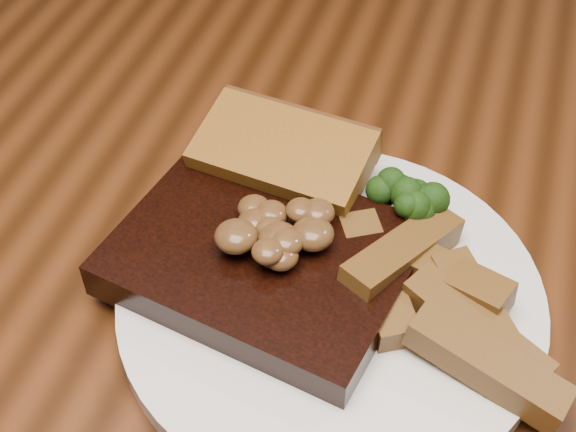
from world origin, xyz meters
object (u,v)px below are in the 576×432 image
chair_far (296,45)px  garlic_bread (283,177)px  dining_table (316,318)px  plate (330,301)px  steak (263,258)px  potato_wedges (452,301)px

chair_far → garlic_bread: bearing=126.2°
garlic_bread → chair_far: bearing=113.1°
dining_table → garlic_bread: (-0.03, 0.03, 0.12)m
plate → steak: steak is taller
chair_far → potato_wedges: (0.27, -0.58, 0.25)m
steak → potato_wedges: steak is taller
chair_far → garlic_bread: size_ratio=8.14×
dining_table → steak: size_ratio=9.03×
plate → dining_table: bearing=112.8°
chair_far → potato_wedges: 0.69m
garlic_bread → potato_wedges: size_ratio=0.96×
dining_table → steak: steak is taller
chair_far → steak: (0.16, -0.58, 0.25)m
potato_wedges → chair_far: bearing=115.4°
plate → potato_wedges: (0.07, 0.01, 0.02)m
dining_table → plate: plate is taller
garlic_bread → potato_wedges: 0.15m
plate → steak: bearing=173.7°
chair_far → potato_wedges: chair_far is taller
chair_far → steak: chair_far is taller
plate → garlic_bread: 0.10m
chair_far → steak: bearing=125.3°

